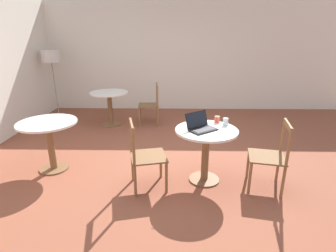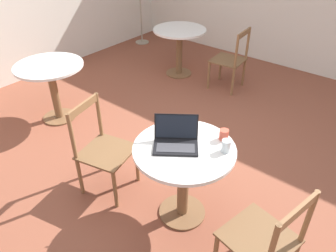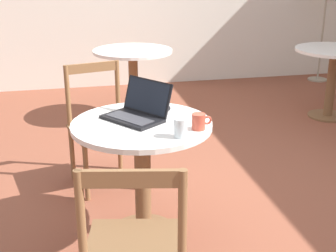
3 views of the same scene
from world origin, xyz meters
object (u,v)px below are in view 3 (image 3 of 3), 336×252
object	(u,v)px
chair_near_front	(135,251)
mouse	(166,108)
laptop	(137,111)
mug	(199,122)
cafe_table_near	(142,151)
cafe_table_mid	(333,65)
drinking_glass	(181,128)
cafe_table_far	(133,67)
chair_near_back	(101,127)

from	to	relation	value
chair_near_front	mouse	xyz separation A→B (m)	(0.35, 1.00, 0.31)
laptop	mug	size ratio (longest dim) A/B	3.90
laptop	mug	bearing A→B (deg)	-39.85
cafe_table_near	cafe_table_mid	world-z (taller)	same
drinking_glass	cafe_table_far	bearing A→B (deg)	87.44
cafe_table_near	mug	world-z (taller)	mug
cafe_table_mid	drinking_glass	xyz separation A→B (m)	(-2.17, -2.09, 0.23)
cafe_table_far	mug	bearing A→B (deg)	-89.61
cafe_table_mid	mug	distance (m)	2.86
chair_near_front	cafe_table_far	bearing A→B (deg)	81.67
chair_near_front	laptop	size ratio (longest dim) A/B	2.05
chair_near_front	mouse	distance (m)	1.10
cafe_table_mid	mouse	bearing A→B (deg)	-142.94
cafe_table_far	drinking_glass	distance (m)	2.50
cafe_table_near	laptop	size ratio (longest dim) A/B	1.86
mug	cafe_table_near	bearing A→B (deg)	148.33
chair_near_front	chair_near_back	bearing A→B (deg)	90.55
chair_near_back	mouse	distance (m)	0.77
cafe_table_mid	chair_near_back	bearing A→B (deg)	-157.86
cafe_table_near	chair_near_back	world-z (taller)	chair_near_back
cafe_table_near	cafe_table_far	xyz separation A→B (m)	(0.27, 2.21, 0.00)
cafe_table_near	chair_near_front	size ratio (longest dim) A/B	0.90
cafe_table_mid	drinking_glass	distance (m)	3.02
cafe_table_mid	cafe_table_far	bearing A→B (deg)	169.06
cafe_table_near	drinking_glass	bearing A→B (deg)	-59.04
laptop	drinking_glass	size ratio (longest dim) A/B	4.29
laptop	cafe_table_mid	bearing A→B (deg)	36.59
cafe_table_far	mug	distance (m)	2.40
chair_near_back	cafe_table_near	bearing A→B (deg)	-77.05
cafe_table_near	mug	size ratio (longest dim) A/B	7.25
cafe_table_near	laptop	distance (m)	0.24
chair_near_back	chair_near_front	bearing A→B (deg)	-89.45
mug	drinking_glass	world-z (taller)	drinking_glass
cafe_table_far	laptop	world-z (taller)	laptop
cafe_table_mid	chair_near_back	distance (m)	2.72
cafe_table_far	drinking_glass	bearing A→B (deg)	-92.56
laptop	drinking_glass	bearing A→B (deg)	-62.99
cafe_table_near	mouse	size ratio (longest dim) A/B	8.15
cafe_table_near	drinking_glass	xyz separation A→B (m)	(0.16, -0.27, 0.23)
cafe_table_near	laptop	world-z (taller)	laptop
cafe_table_far	mouse	xyz separation A→B (m)	(-0.09, -2.02, 0.19)
cafe_table_mid	mouse	world-z (taller)	mouse
cafe_table_mid	mouse	distance (m)	2.70
cafe_table_far	drinking_glass	xyz separation A→B (m)	(-0.11, -2.48, 0.23)
chair_near_back	mouse	bearing A→B (deg)	-58.67
laptop	mouse	bearing A→B (deg)	31.12
cafe_table_mid	laptop	world-z (taller)	laptop
cafe_table_far	chair_near_back	size ratio (longest dim) A/B	0.90
cafe_table_mid	laptop	xyz separation A→B (m)	(-2.34, -1.74, 0.22)
chair_near_front	mouse	bearing A→B (deg)	70.66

